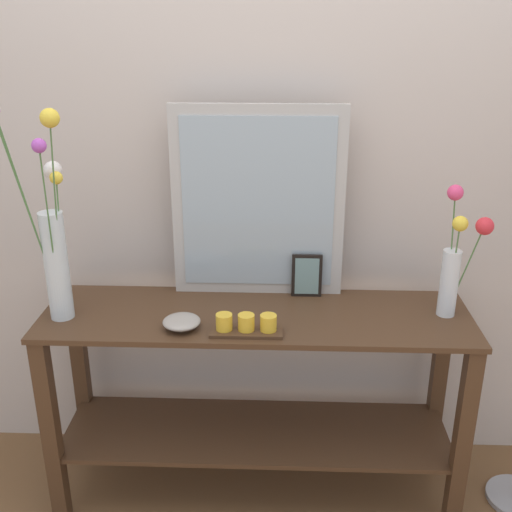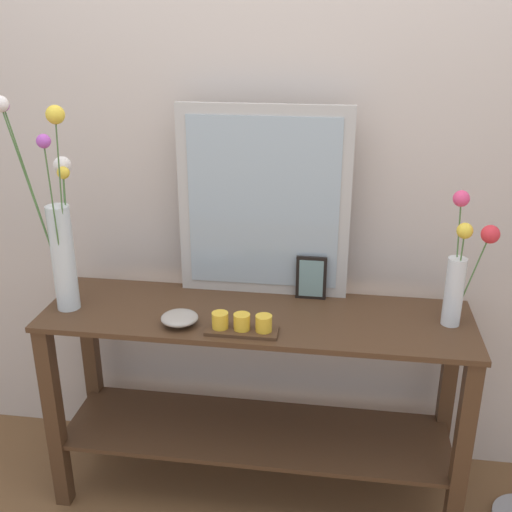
% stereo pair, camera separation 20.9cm
% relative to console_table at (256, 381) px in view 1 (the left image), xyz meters
% --- Properties ---
extents(ground_plane, '(7.00, 6.00, 0.02)m').
position_rel_console_table_xyz_m(ground_plane, '(0.00, 0.00, -0.51)').
color(ground_plane, brown).
extents(wall_back, '(6.40, 0.08, 2.70)m').
position_rel_console_table_xyz_m(wall_back, '(0.00, 0.34, 0.85)').
color(wall_back, beige).
rests_on(wall_back, ground).
extents(console_table, '(1.53, 0.44, 0.78)m').
position_rel_console_table_xyz_m(console_table, '(0.00, 0.00, 0.00)').
color(console_table, '#472D1C').
rests_on(console_table, ground).
extents(mirror_leaning, '(0.63, 0.03, 0.71)m').
position_rel_console_table_xyz_m(mirror_leaning, '(0.00, 0.19, 0.64)').
color(mirror_leaning, '#B7B2AD').
rests_on(mirror_leaning, console_table).
extents(tall_vase_left, '(0.22, 0.24, 0.76)m').
position_rel_console_table_xyz_m(tall_vase_left, '(-0.68, -0.05, 0.58)').
color(tall_vase_left, silver).
rests_on(tall_vase_left, console_table).
extents(vase_right, '(0.15, 0.12, 0.47)m').
position_rel_console_table_xyz_m(vase_right, '(0.68, 0.01, 0.49)').
color(vase_right, silver).
rests_on(vase_right, console_table).
extents(candle_tray, '(0.24, 0.09, 0.07)m').
position_rel_console_table_xyz_m(candle_tray, '(-0.03, -0.14, 0.31)').
color(candle_tray, '#472D1C').
rests_on(candle_tray, console_table).
extents(picture_frame_small, '(0.11, 0.01, 0.17)m').
position_rel_console_table_xyz_m(picture_frame_small, '(0.18, 0.16, 0.36)').
color(picture_frame_small, black).
rests_on(picture_frame_small, console_table).
extents(decorative_bowl, '(0.13, 0.13, 0.04)m').
position_rel_console_table_xyz_m(decorative_bowl, '(-0.25, -0.12, 0.31)').
color(decorative_bowl, '#9E9389').
rests_on(decorative_bowl, console_table).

